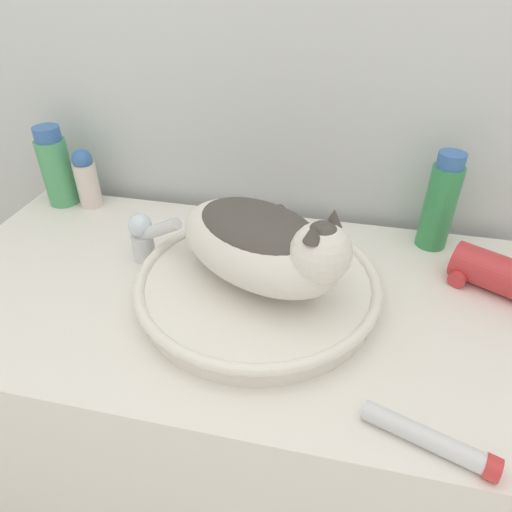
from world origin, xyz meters
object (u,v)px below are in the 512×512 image
object	(u,v)px
deodorant_stick	(86,179)
hair_dryer	(496,274)
cat	(263,242)
mouthwash_bottle	(56,168)
faucet	(145,235)
cream_tube	(430,439)
shampoo_bottle_tall	(440,203)

from	to	relation	value
deodorant_stick	hair_dryer	world-z (taller)	deodorant_stick
cat	mouthwash_bottle	size ratio (longest dim) A/B	1.97
cat	mouthwash_bottle	world-z (taller)	cat
faucet	deodorant_stick	bearing A→B (deg)	155.66
deodorant_stick	mouthwash_bottle	xyz separation A→B (m)	(-0.07, 0.00, 0.02)
cream_tube	hair_dryer	xyz separation A→B (m)	(0.14, 0.36, 0.02)
cat	shampoo_bottle_tall	bearing A→B (deg)	67.48
shampoo_bottle_tall	deodorant_stick	bearing A→B (deg)	180.00
mouthwash_bottle	hair_dryer	world-z (taller)	mouthwash_bottle
cat	mouthwash_bottle	distance (m)	0.61
cat	cream_tube	bearing A→B (deg)	-13.24
cat	faucet	xyz separation A→B (m)	(-0.25, 0.07, -0.06)
faucet	cream_tube	distance (m)	0.60
cat	hair_dryer	xyz separation A→B (m)	(0.41, 0.12, -0.09)
cat	hair_dryer	size ratio (longest dim) A/B	2.04
cream_tube	hair_dryer	distance (m)	0.39
cat	deodorant_stick	bearing A→B (deg)	-179.07
mouthwash_bottle	deodorant_stick	bearing A→B (deg)	0.00
hair_dryer	faucet	bearing A→B (deg)	-147.46
mouthwash_bottle	cat	bearing A→B (deg)	-24.43
mouthwash_bottle	cream_tube	bearing A→B (deg)	-30.90
faucet	mouthwash_bottle	xyz separation A→B (m)	(-0.30, 0.18, 0.03)
faucet	hair_dryer	world-z (taller)	faucet
cat	faucet	distance (m)	0.26
faucet	cream_tube	size ratio (longest dim) A/B	0.70
deodorant_stick	shampoo_bottle_tall	bearing A→B (deg)	0.00
cat	deodorant_stick	distance (m)	0.54
hair_dryer	shampoo_bottle_tall	bearing A→B (deg)	155.37
mouthwash_bottle	hair_dryer	xyz separation A→B (m)	(0.96, -0.13, -0.06)
deodorant_stick	hair_dryer	size ratio (longest dim) A/B	0.78
faucet	shampoo_bottle_tall	size ratio (longest dim) A/B	0.59
hair_dryer	mouthwash_bottle	bearing A→B (deg)	-159.90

